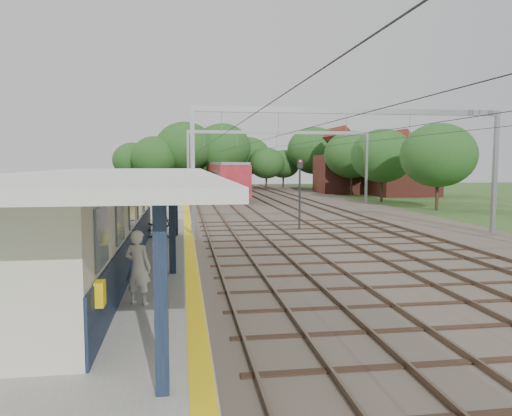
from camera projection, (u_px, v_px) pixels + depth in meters
ground at (416, 334)px, 12.04m from camera, size 160.00×160.00×0.00m
ballast_bed at (297, 210)px, 42.17m from camera, size 18.00×90.00×0.10m
platform at (143, 242)px, 24.72m from camera, size 5.00×52.00×0.35m
yellow_stripe at (189, 237)px, 25.03m from camera, size 0.45×52.00×0.01m
station_building at (87, 222)px, 17.45m from camera, size 3.41×18.00×3.40m
canopy at (114, 177)px, 16.48m from camera, size 6.40×20.00×3.44m
rail_tracks at (268, 209)px, 41.79m from camera, size 11.80×88.00×0.15m
catenary_system at (304, 143)px, 36.92m from camera, size 17.22×88.00×7.00m
tree_band at (251, 156)px, 68.40m from camera, size 31.72×30.88×8.82m
house_near at (404, 171)px, 60.12m from camera, size 7.00×6.12×7.89m
house_far at (348, 169)px, 65.28m from camera, size 8.00×6.12×8.66m
person at (138, 267)px, 13.24m from camera, size 0.86×0.73×2.01m
bicycle at (160, 227)px, 24.70m from camera, size 1.98×1.27×1.16m
train at (221, 176)px, 65.83m from camera, size 3.04×37.79×3.98m
signal_post at (300, 186)px, 29.56m from camera, size 0.32×0.28×4.30m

